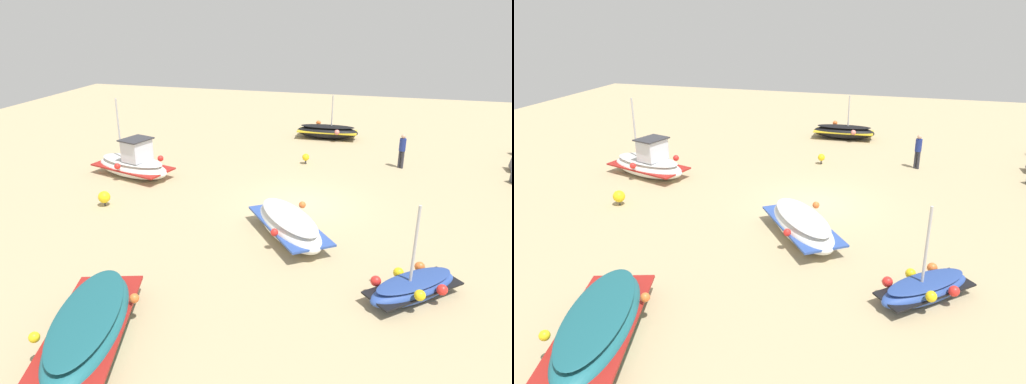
% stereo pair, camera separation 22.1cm
% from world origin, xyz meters
% --- Properties ---
extents(ground_plane, '(53.09, 53.09, 0.00)m').
position_xyz_m(ground_plane, '(0.00, 0.00, 0.00)').
color(ground_plane, tan).
extents(fishing_boat_0, '(4.88, 2.93, 0.96)m').
position_xyz_m(fishing_boat_0, '(10.05, -3.41, 0.51)').
color(fishing_boat_0, '#1E6670').
rests_on(fishing_boat_0, ground_plane).
extents(fishing_boat_1, '(1.98, 3.77, 2.70)m').
position_xyz_m(fishing_boat_1, '(-10.80, -0.34, 0.45)').
color(fishing_boat_1, black).
rests_on(fishing_boat_1, ground_plane).
extents(fishing_boat_2, '(2.80, 4.46, 3.70)m').
position_xyz_m(fishing_boat_2, '(-1.33, -8.43, 0.60)').
color(fishing_boat_2, white).
rests_on(fishing_boat_2, ground_plane).
extents(fishing_boat_3, '(4.22, 3.65, 0.98)m').
position_xyz_m(fishing_boat_3, '(3.17, 0.09, 0.49)').
color(fishing_boat_3, white).
rests_on(fishing_boat_3, ground_plane).
extents(fishing_boat_4, '(2.78, 2.87, 2.89)m').
position_xyz_m(fishing_boat_4, '(6.00, 4.21, 0.36)').
color(fishing_boat_4, '#2D4C9E').
rests_on(fishing_boat_4, ground_plane).
extents(person_walking, '(0.32, 0.32, 1.75)m').
position_xyz_m(person_walking, '(-5.96, 3.99, 1.01)').
color(person_walking, '#2D2D38').
rests_on(person_walking, ground_plane).
extents(mooring_buoy_0, '(0.50, 0.50, 0.64)m').
position_xyz_m(mooring_buoy_0, '(2.33, -7.77, 0.39)').
color(mooring_buoy_0, '#3F3F42').
rests_on(mooring_buoy_0, ground_plane).
extents(mooring_buoy_1, '(0.37, 0.37, 0.55)m').
position_xyz_m(mooring_buoy_1, '(-5.35, -0.75, 0.36)').
color(mooring_buoy_1, '#3F3F42').
rests_on(mooring_buoy_1, ground_plane).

